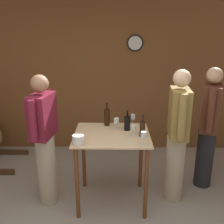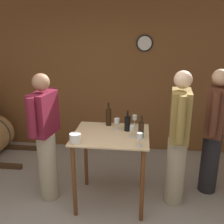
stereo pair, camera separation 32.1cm
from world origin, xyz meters
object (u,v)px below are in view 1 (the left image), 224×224
wine_glass_near_right (133,117)px  wine_glass_far_side (143,135)px  wine_bottle_far_left (107,117)px  wine_bottle_center (142,128)px  wine_glass_near_center (133,128)px  person_host (177,135)px  wine_bottle_left (127,123)px  person_visitor_with_scarf (208,126)px  ice_bucket (78,140)px  person_visitor_bearded (44,139)px  wine_glass_near_left (116,121)px

wine_glass_near_right → wine_glass_far_side: size_ratio=0.99×
wine_bottle_far_left → wine_glass_far_side: (0.42, -0.60, -0.01)m
wine_bottle_center → wine_glass_near_right: 0.37m
wine_glass_near_center → person_host: person_host is taller
wine_bottle_left → person_visitor_with_scarf: person_visitor_with_scarf is taller
wine_bottle_far_left → wine_bottle_center: (0.43, -0.36, -0.01)m
wine_bottle_far_left → wine_bottle_left: bearing=-32.1°
wine_bottle_far_left → ice_bucket: (-0.30, -0.59, -0.07)m
ice_bucket → person_host: (1.19, 0.37, -0.09)m
wine_bottle_center → person_visitor_bearded: bearing=177.8°
wine_glass_near_right → wine_glass_far_side: 0.61m
wine_bottle_far_left → ice_bucket: wine_bottle_far_left is taller
wine_bottle_center → wine_glass_near_center: bearing=173.2°
person_visitor_bearded → ice_bucket: bearing=-31.0°
wine_glass_near_right → person_host: (0.54, -0.23, -0.15)m
wine_glass_near_right → person_visitor_with_scarf: bearing=5.3°
wine_glass_near_right → person_host: 0.61m
wine_glass_far_side → wine_bottle_left: bearing=110.3°
wine_glass_near_left → person_visitor_with_scarf: (1.26, 0.24, -0.16)m
person_host → person_visitor_with_scarf: bearing=33.1°
wine_bottle_left → wine_glass_near_left: (-0.14, 0.02, 0.01)m
wine_bottle_center → wine_glass_far_side: wine_bottle_center is taller
person_visitor_bearded → person_visitor_with_scarf: bearing=10.9°
wine_glass_near_center → ice_bucket: bearing=-158.9°
person_host → wine_glass_far_side: bearing=-141.3°
wine_glass_near_right → person_host: bearing=-22.8°
wine_bottle_left → wine_glass_near_right: bearing=63.6°
wine_glass_near_center → wine_bottle_left: bearing=110.1°
wine_glass_near_right → person_visitor_with_scarf: (1.04, 0.10, -0.16)m
wine_glass_near_center → wine_glass_far_side: wine_glass_far_side is taller
wine_glass_near_center → person_visitor_with_scarf: (1.06, 0.45, -0.15)m
wine_glass_near_center → person_host: bearing=12.4°
wine_bottle_far_left → wine_glass_near_left: size_ratio=2.06×
person_visitor_bearded → wine_glass_near_center: bearing=-1.8°
ice_bucket → wine_bottle_far_left: bearing=62.9°
person_host → person_visitor_bearded: size_ratio=1.03×
wine_glass_near_left → wine_glass_far_side: wine_glass_far_side is taller
wine_bottle_center → ice_bucket: wine_bottle_center is taller
wine_bottle_left → person_host: (0.63, -0.06, -0.13)m
wine_bottle_far_left → wine_glass_far_side: size_ratio=1.99×
wine_glass_near_left → wine_glass_far_side: bearing=-56.9°
wine_bottle_center → person_visitor_bearded: size_ratio=0.16×
wine_glass_near_center → wine_glass_far_side: bearing=-69.6°
ice_bucket → person_visitor_with_scarf: size_ratio=0.08×
wine_bottle_left → person_host: size_ratio=0.15×
wine_glass_far_side → ice_bucket: bearing=179.5°
wine_bottle_left → wine_glass_near_center: wine_bottle_left is taller
person_visitor_bearded → person_host: bearing=3.1°
wine_glass_near_left → wine_bottle_left: bearing=-8.9°
wine_glass_near_left → wine_glass_near_right: (0.22, 0.15, 0.00)m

